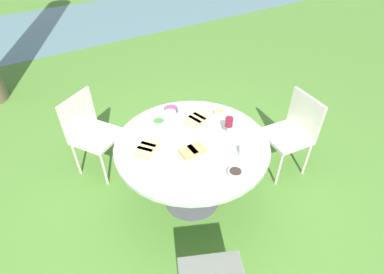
# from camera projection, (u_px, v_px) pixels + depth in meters

# --- Properties ---
(ground_plane) EXTENTS (40.00, 40.00, 0.00)m
(ground_plane) POSITION_uv_depth(u_px,v_px,m) (192.00, 199.00, 3.08)
(ground_plane) COLOR #4C7A2D
(river_strip) EXTENTS (40.00, 3.25, 0.01)m
(river_strip) POSITION_uv_depth(u_px,v_px,m) (53.00, 27.00, 7.02)
(river_strip) COLOR slate
(river_strip) RESTS_ON ground_plane
(dining_table) EXTENTS (1.35, 1.35, 0.76)m
(dining_table) POSITION_uv_depth(u_px,v_px,m) (192.00, 152.00, 2.67)
(dining_table) COLOR #4C4C51
(dining_table) RESTS_ON ground_plane
(chair_near_left) EXTENTS (0.47, 0.49, 0.89)m
(chair_near_left) POSITION_uv_depth(u_px,v_px,m) (293.00, 129.00, 3.14)
(chair_near_left) COLOR beige
(chair_near_left) RESTS_ON ground_plane
(chair_near_right) EXTENTS (0.60, 0.59, 0.89)m
(chair_near_right) POSITION_uv_depth(u_px,v_px,m) (90.00, 129.00, 3.13)
(chair_near_right) COLOR beige
(chair_near_right) RESTS_ON ground_plane
(water_pitcher) EXTENTS (0.12, 0.11, 0.20)m
(water_pitcher) POSITION_uv_depth(u_px,v_px,m) (170.00, 122.00, 2.66)
(water_pitcher) COLOR silver
(water_pitcher) RESTS_ON dining_table
(wine_glass) EXTENTS (0.07, 0.07, 0.19)m
(wine_glass) POSITION_uv_depth(u_px,v_px,m) (229.00, 123.00, 2.59)
(wine_glass) COLOR silver
(wine_glass) RESTS_ON dining_table
(platter_bread_main) EXTENTS (0.36, 0.19, 0.06)m
(platter_bread_main) POSITION_uv_depth(u_px,v_px,m) (195.00, 151.00, 2.47)
(platter_bread_main) COLOR white
(platter_bread_main) RESTS_ON dining_table
(platter_charcuterie) EXTENTS (0.34, 0.30, 0.06)m
(platter_charcuterie) POSITION_uv_depth(u_px,v_px,m) (197.00, 120.00, 2.81)
(platter_charcuterie) COLOR white
(platter_charcuterie) RESTS_ON dining_table
(platter_sandwich_side) EXTENTS (0.35, 0.34, 0.07)m
(platter_sandwich_side) POSITION_uv_depth(u_px,v_px,m) (147.00, 150.00, 2.48)
(platter_sandwich_side) COLOR white
(platter_sandwich_side) RESTS_ON dining_table
(bowl_fries) EXTENTS (0.10, 0.10, 0.05)m
(bowl_fries) POSITION_uv_depth(u_px,v_px,m) (219.00, 112.00, 2.91)
(bowl_fries) COLOR beige
(bowl_fries) RESTS_ON dining_table
(bowl_salad) EXTENTS (0.12, 0.12, 0.06)m
(bowl_salad) POSITION_uv_depth(u_px,v_px,m) (159.00, 123.00, 2.77)
(bowl_salad) COLOR beige
(bowl_salad) RESTS_ON dining_table
(bowl_olives) EXTENTS (0.12, 0.12, 0.05)m
(bowl_olives) POSITION_uv_depth(u_px,v_px,m) (235.00, 173.00, 2.27)
(bowl_olives) COLOR beige
(bowl_olives) RESTS_ON dining_table
(bowl_dip_red) EXTENTS (0.13, 0.13, 0.04)m
(bowl_dip_red) POSITION_uv_depth(u_px,v_px,m) (171.00, 110.00, 2.95)
(bowl_dip_red) COLOR #334256
(bowl_dip_red) RESTS_ON dining_table
(bowl_dip_cream) EXTENTS (0.15, 0.15, 0.04)m
(bowl_dip_cream) POSITION_uv_depth(u_px,v_px,m) (153.00, 175.00, 2.27)
(bowl_dip_cream) COLOR beige
(bowl_dip_cream) RESTS_ON dining_table
(cup_water_near) EXTENTS (0.06, 0.06, 0.09)m
(cup_water_near) POSITION_uv_depth(u_px,v_px,m) (243.00, 151.00, 2.44)
(cup_water_near) COLOR silver
(cup_water_near) RESTS_ON dining_table
(handbag) EXTENTS (0.30, 0.14, 0.37)m
(handbag) POSITION_uv_depth(u_px,v_px,m) (202.00, 118.00, 3.97)
(handbag) COLOR brown
(handbag) RESTS_ON ground_plane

